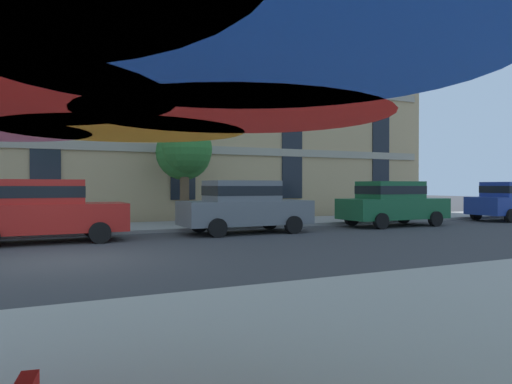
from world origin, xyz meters
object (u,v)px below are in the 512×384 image
Objects in this scene: sedan_gray at (244,205)px; sedan_red at (43,209)px; street_tree_middle at (185,152)px; sedan_blue at (512,200)px; sedan_green at (392,202)px.

sedan_red is at bearing 180.00° from sedan_gray.
sedan_red is at bearing -146.38° from street_tree_middle.
sedan_red is 6.59m from street_tree_middle.
sedan_gray is 13.64m from sedan_blue.
sedan_green is 7.17m from sedan_blue.
sedan_gray is 1.00× the size of sedan_blue.
sedan_red is 6.22m from sedan_gray.
sedan_gray is at bearing -74.08° from street_tree_middle.
sedan_blue is at bearing 0.00° from sedan_gray.
sedan_green is at bearing -25.00° from street_tree_middle.
sedan_red is 12.69m from sedan_green.
sedan_gray is 4.13m from street_tree_middle.
street_tree_middle is (5.23, 3.48, 2.00)m from sedan_red.
street_tree_middle is at bearing 33.62° from sedan_red.
sedan_red is 1.00× the size of sedan_gray.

